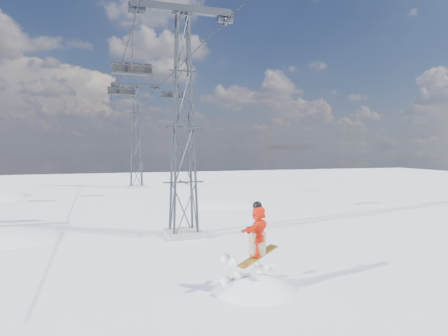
# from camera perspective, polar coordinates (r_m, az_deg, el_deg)

# --- Properties ---
(ground) EXTENTS (120.00, 120.00, 0.00)m
(ground) POSITION_cam_1_polar(r_m,az_deg,el_deg) (12.81, -1.72, -17.55)
(ground) COLOR white
(ground) RESTS_ON ground
(snow_terrain) EXTENTS (39.00, 37.00, 22.00)m
(snow_terrain) POSITION_cam_1_polar(r_m,az_deg,el_deg) (35.70, -19.85, -20.41)
(snow_terrain) COLOR white
(snow_terrain) RESTS_ON ground
(lift_tower_near) EXTENTS (5.20, 1.80, 11.43)m
(lift_tower_near) POSITION_cam_1_polar(r_m,az_deg,el_deg) (19.98, -5.87, 5.77)
(lift_tower_near) COLOR #999999
(lift_tower_near) RESTS_ON ground
(lift_tower_far) EXTENTS (5.20, 1.80, 11.43)m
(lift_tower_far) POSITION_cam_1_polar(r_m,az_deg,el_deg) (44.73, -12.46, 4.17)
(lift_tower_far) COLOR #999999
(lift_tower_far) RESTS_ON ground
(haul_cables) EXTENTS (4.46, 51.00, 0.06)m
(haul_cables) POSITION_cam_1_polar(r_m,az_deg,el_deg) (31.94, -10.29, 14.43)
(haul_cables) COLOR black
(haul_cables) RESTS_ON ground
(lift_chair_near) EXTENTS (2.18, 0.63, 2.70)m
(lift_chair_near) POSITION_cam_1_polar(r_m,az_deg,el_deg) (22.75, -12.97, 13.54)
(lift_chair_near) COLOR black
(lift_chair_near) RESTS_ON ground
(lift_chair_mid) EXTENTS (1.93, 0.56, 2.40)m
(lift_chair_mid) POSITION_cam_1_polar(r_m,az_deg,el_deg) (35.18, -7.35, 10.22)
(lift_chair_mid) COLOR black
(lift_chair_mid) RESTS_ON ground
(lift_chair_far) EXTENTS (2.10, 0.60, 2.61)m
(lift_chair_far) POSITION_cam_1_polar(r_m,az_deg,el_deg) (32.17, -14.40, 10.53)
(lift_chair_far) COLOR black
(lift_chair_far) RESTS_ON ground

